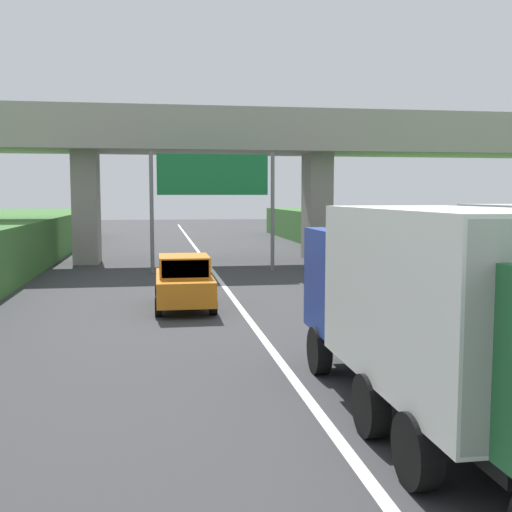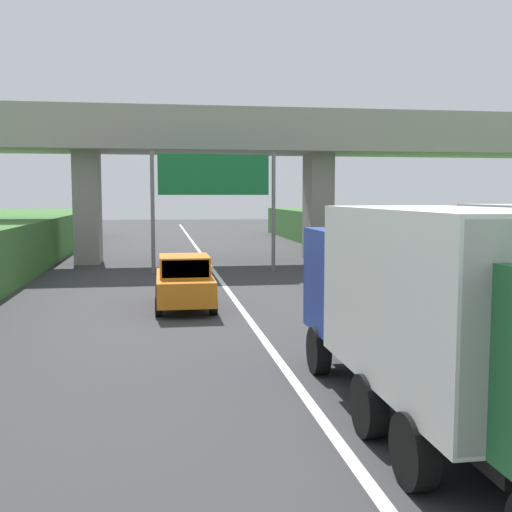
{
  "view_description": "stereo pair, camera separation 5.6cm",
  "coord_description": "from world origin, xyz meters",
  "px_view_note": "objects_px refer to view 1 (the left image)",
  "views": [
    {
      "loc": [
        -2.63,
        5.28,
        3.63
      ],
      "look_at": [
        0.0,
        21.84,
        2.0
      ],
      "focal_mm": 43.95,
      "sensor_mm": 36.0,
      "label": 1
    },
    {
      "loc": [
        -2.57,
        5.27,
        3.63
      ],
      "look_at": [
        0.0,
        21.84,
        2.0
      ],
      "focal_mm": 43.95,
      "sensor_mm": 36.0,
      "label": 2
    }
  ],
  "objects_px": {
    "car_orange": "(184,282)",
    "construction_barrel_4": "(444,293)",
    "truck_blue": "(424,302)",
    "overhead_highway_sign": "(213,183)",
    "construction_barrel_5": "(393,276)"
  },
  "relations": [
    {
      "from": "overhead_highway_sign",
      "to": "construction_barrel_4",
      "type": "distance_m",
      "value": 12.96
    },
    {
      "from": "overhead_highway_sign",
      "to": "construction_barrel_5",
      "type": "relative_size",
      "value": 6.53
    },
    {
      "from": "car_orange",
      "to": "construction_barrel_4",
      "type": "height_order",
      "value": "car_orange"
    },
    {
      "from": "truck_blue",
      "to": "car_orange",
      "type": "bearing_deg",
      "value": 107.53
    },
    {
      "from": "construction_barrel_4",
      "to": "construction_barrel_5",
      "type": "height_order",
      "value": "same"
    },
    {
      "from": "car_orange",
      "to": "construction_barrel_4",
      "type": "bearing_deg",
      "value": -7.29
    },
    {
      "from": "truck_blue",
      "to": "car_orange",
      "type": "distance_m",
      "value": 11.24
    },
    {
      "from": "truck_blue",
      "to": "construction_barrel_4",
      "type": "distance_m",
      "value": 10.92
    },
    {
      "from": "car_orange",
      "to": "construction_barrel_4",
      "type": "xyz_separation_m",
      "value": [
        8.37,
        -1.07,
        -0.4
      ]
    },
    {
      "from": "overhead_highway_sign",
      "to": "construction_barrel_4",
      "type": "bearing_deg",
      "value": -57.97
    },
    {
      "from": "car_orange",
      "to": "construction_barrel_5",
      "type": "relative_size",
      "value": 4.56
    },
    {
      "from": "construction_barrel_5",
      "to": "overhead_highway_sign",
      "type": "bearing_deg",
      "value": 137.2
    },
    {
      "from": "truck_blue",
      "to": "construction_barrel_4",
      "type": "relative_size",
      "value": 8.11
    },
    {
      "from": "overhead_highway_sign",
      "to": "car_orange",
      "type": "distance_m",
      "value": 10.18
    },
    {
      "from": "truck_blue",
      "to": "construction_barrel_5",
      "type": "xyz_separation_m",
      "value": [
        5.01,
        14.02,
        -1.47
      ]
    }
  ]
}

